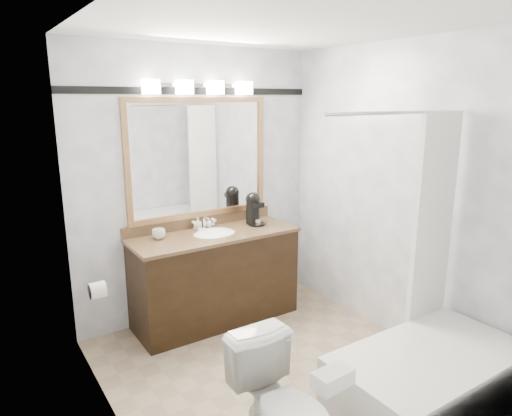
{
  "coord_description": "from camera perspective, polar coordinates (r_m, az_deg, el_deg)",
  "views": [
    {
      "loc": [
        -1.85,
        -2.49,
        2.04
      ],
      "look_at": [
        0.01,
        0.35,
        1.22
      ],
      "focal_mm": 32.0,
      "sensor_mm": 36.0,
      "label": 1
    }
  ],
  "objects": [
    {
      "name": "soap_bottle_b",
      "position": [
        4.33,
        -5.91,
        -1.84
      ],
      "size": [
        0.07,
        0.07,
        0.09
      ],
      "primitive_type": "imported",
      "rotation": [
        0.0,
        0.0,
        -0.08
      ],
      "color": "white",
      "rests_on": "vanity"
    },
    {
      "name": "toilet",
      "position": [
        2.76,
        3.66,
        -23.89
      ],
      "size": [
        0.42,
        0.72,
        0.73
      ],
      "primitive_type": "imported",
      "rotation": [
        0.0,
        0.0,
        -0.02
      ],
      "color": "white",
      "rests_on": "ground"
    },
    {
      "name": "tissue_box",
      "position": [
        2.3,
        9.6,
        -20.26
      ],
      "size": [
        0.2,
        0.12,
        0.08
      ],
      "primitive_type": "cube",
      "rotation": [
        0.0,
        0.0,
        0.05
      ],
      "color": "white",
      "rests_on": "toilet"
    },
    {
      "name": "room",
      "position": [
        3.21,
        3.23,
        -0.69
      ],
      "size": [
        2.42,
        2.62,
        2.52
      ],
      "color": "#9D866A",
      "rests_on": "ground"
    },
    {
      "name": "soap_bar",
      "position": [
        4.22,
        -6.74,
        -2.74
      ],
      "size": [
        0.08,
        0.05,
        0.02
      ],
      "primitive_type": "cube",
      "rotation": [
        0.0,
        0.0,
        0.13
      ],
      "color": "beige",
      "rests_on": "vanity"
    },
    {
      "name": "cup_left",
      "position": [
        4.04,
        -12.06,
        -3.19
      ],
      "size": [
        0.12,
        0.12,
        0.09
      ],
      "primitive_type": "imported",
      "rotation": [
        0.0,
        0.0,
        -0.05
      ],
      "color": "white",
      "rests_on": "vanity"
    },
    {
      "name": "vanity",
      "position": [
        4.28,
        -5.12,
        -8.38
      ],
      "size": [
        1.53,
        0.58,
        0.97
      ],
      "color": "black",
      "rests_on": "ground"
    },
    {
      "name": "mirror",
      "position": [
        4.24,
        -7.13,
        6.18
      ],
      "size": [
        1.4,
        0.04,
        1.1
      ],
      "color": "#AF7D4F",
      "rests_on": "room"
    },
    {
      "name": "vanity_light_bar",
      "position": [
        4.16,
        -7.05,
        14.78
      ],
      "size": [
        1.02,
        0.14,
        0.12
      ],
      "color": "silver",
      "rests_on": "room"
    },
    {
      "name": "bathtub",
      "position": [
        3.38,
        20.78,
        -18.73
      ],
      "size": [
        1.3,
        0.75,
        1.96
      ],
      "color": "white",
      "rests_on": "ground"
    },
    {
      "name": "soap_bottle_a",
      "position": [
        4.26,
        -7.27,
        -1.94
      ],
      "size": [
        0.06,
        0.06,
        0.11
      ],
      "primitive_type": "imported",
      "rotation": [
        0.0,
        0.0,
        0.12
      ],
      "color": "white",
      "rests_on": "vanity"
    },
    {
      "name": "coffee_maker",
      "position": [
        4.38,
        -0.33,
        0.01
      ],
      "size": [
        0.16,
        0.2,
        0.31
      ],
      "rotation": [
        0.0,
        0.0,
        0.14
      ],
      "color": "black",
      "rests_on": "vanity"
    },
    {
      "name": "tp_roll",
      "position": [
        3.51,
        -19.21,
        -9.68
      ],
      "size": [
        0.11,
        0.12,
        0.12
      ],
      "primitive_type": "cylinder",
      "rotation": [
        0.0,
        1.57,
        0.0
      ],
      "color": "white",
      "rests_on": "room"
    },
    {
      "name": "accent_stripe",
      "position": [
        4.22,
        -7.45,
        14.3
      ],
      "size": [
        2.4,
        0.01,
        0.06
      ],
      "primitive_type": "cube",
      "color": "black",
      "rests_on": "room"
    }
  ]
}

